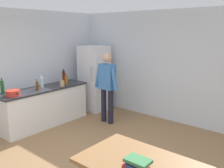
# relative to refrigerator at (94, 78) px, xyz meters

# --- Properties ---
(ground_plane) EXTENTS (14.00, 14.00, 0.00)m
(ground_plane) POSITION_rel_refrigerator_xyz_m (1.90, -2.40, -0.90)
(ground_plane) COLOR #936D47
(wall_back) EXTENTS (6.40, 0.12, 2.70)m
(wall_back) POSITION_rel_refrigerator_xyz_m (1.90, 0.60, 0.45)
(wall_back) COLOR silver
(wall_back) RESTS_ON ground_plane
(wall_left) EXTENTS (0.12, 5.60, 2.70)m
(wall_left) POSITION_rel_refrigerator_xyz_m (-0.70, -2.20, 0.45)
(wall_left) COLOR silver
(wall_left) RESTS_ON ground_plane
(kitchen_counter) EXTENTS (0.64, 2.20, 0.90)m
(kitchen_counter) POSITION_rel_refrigerator_xyz_m (-0.10, -1.60, -0.45)
(kitchen_counter) COLOR white
(kitchen_counter) RESTS_ON ground_plane
(refrigerator) EXTENTS (0.70, 0.67, 1.80)m
(refrigerator) POSITION_rel_refrigerator_xyz_m (0.00, 0.00, 0.00)
(refrigerator) COLOR white
(refrigerator) RESTS_ON ground_plane
(person) EXTENTS (0.70, 0.22, 1.70)m
(person) POSITION_rel_refrigerator_xyz_m (0.95, -0.55, 0.08)
(person) COLOR #1E1E2D
(person) RESTS_ON ground_plane
(cooking_pot) EXTENTS (0.40, 0.28, 0.12)m
(cooking_pot) POSITION_rel_refrigerator_xyz_m (0.02, -2.42, 0.06)
(cooking_pot) COLOR red
(cooking_pot) RESTS_ON kitchen_counter
(utensil_jar) EXTENTS (0.11, 0.11, 0.32)m
(utensil_jar) POSITION_rel_refrigerator_xyz_m (0.10, -1.22, 0.08)
(utensil_jar) COLOR tan
(utensil_jar) RESTS_ON kitchen_counter
(bottle_oil_amber) EXTENTS (0.06, 0.06, 0.28)m
(bottle_oil_amber) POSITION_rel_refrigerator_xyz_m (0.03, -1.03, 0.12)
(bottle_oil_amber) COLOR #996619
(bottle_oil_amber) RESTS_ON kitchen_counter
(bottle_beer_brown) EXTENTS (0.06, 0.06, 0.26)m
(bottle_beer_brown) POSITION_rel_refrigerator_xyz_m (-0.00, -1.83, 0.11)
(bottle_beer_brown) COLOR #5B3314
(bottle_beer_brown) RESTS_ON kitchen_counter
(bottle_water_clear) EXTENTS (0.07, 0.07, 0.30)m
(bottle_water_clear) POSITION_rel_refrigerator_xyz_m (-0.16, -1.60, 0.13)
(bottle_water_clear) COLOR silver
(bottle_water_clear) RESTS_ON kitchen_counter
(bottle_sauce_red) EXTENTS (0.06, 0.06, 0.24)m
(bottle_sauce_red) POSITION_rel_refrigerator_xyz_m (-0.13, -0.92, 0.10)
(bottle_sauce_red) COLOR #B22319
(bottle_sauce_red) RESTS_ON kitchen_counter
(bottle_wine_green) EXTENTS (0.08, 0.08, 0.34)m
(bottle_wine_green) POSITION_rel_refrigerator_xyz_m (-0.32, -2.47, 0.15)
(bottle_wine_green) COLOR #1E5123
(bottle_wine_green) RESTS_ON kitchen_counter
(bottle_wine_dark) EXTENTS (0.08, 0.08, 0.34)m
(bottle_wine_dark) POSITION_rel_refrigerator_xyz_m (-0.28, -0.85, 0.15)
(bottle_wine_dark) COLOR black
(bottle_wine_dark) RESTS_ON kitchen_counter
(book_stack) EXTENTS (0.30, 0.19, 0.13)m
(book_stack) POSITION_rel_refrigerator_xyz_m (3.34, -2.84, -0.08)
(book_stack) COLOR #B22D28
(book_stack) RESTS_ON dining_table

